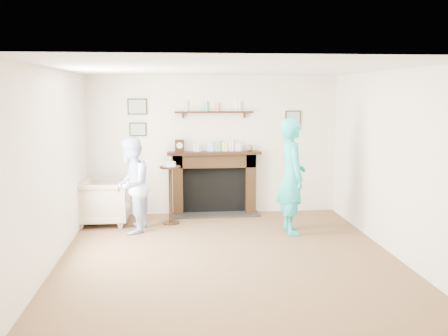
{
  "coord_description": "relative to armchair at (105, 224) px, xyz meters",
  "views": [
    {
      "loc": [
        -0.68,
        -6.46,
        2.2
      ],
      "look_at": [
        0.03,
        0.9,
        1.07
      ],
      "focal_mm": 40.0,
      "sensor_mm": 36.0,
      "label": 1
    }
  ],
  "objects": [
    {
      "name": "pedestal_table",
      "position": [
        1.12,
        -0.09,
        0.69
      ],
      "size": [
        0.35,
        0.35,
        1.12
      ],
      "color": "black",
      "rests_on": "ground"
    },
    {
      "name": "woman",
      "position": [
        3.01,
        -0.83,
        0.0
      ],
      "size": [
        0.46,
        0.68,
        1.8
      ],
      "primitive_type": "imported",
      "rotation": [
        0.0,
        0.0,
        1.62
      ],
      "color": "#20B2B5",
      "rests_on": "ground"
    },
    {
      "name": "room_shell",
      "position": [
        1.9,
        -1.19,
        1.62
      ],
      "size": [
        4.54,
        5.02,
        2.52
      ],
      "color": "#EDE6C9",
      "rests_on": "ground"
    },
    {
      "name": "ground",
      "position": [
        1.9,
        -1.89,
        0.0
      ],
      "size": [
        5.0,
        5.0,
        0.0
      ],
      "primitive_type": "plane",
      "color": "brown",
      "rests_on": "ground"
    },
    {
      "name": "armchair",
      "position": [
        0.0,
        0.0,
        0.0
      ],
      "size": [
        0.85,
        0.83,
        0.77
      ],
      "primitive_type": "imported",
      "rotation": [
        0.0,
        0.0,
        1.56
      ],
      "color": "#C2AE90",
      "rests_on": "ground"
    },
    {
      "name": "man",
      "position": [
        0.51,
        -0.56,
        0.0
      ],
      "size": [
        0.66,
        0.8,
        1.51
      ],
      "primitive_type": "imported",
      "rotation": [
        0.0,
        0.0,
        -1.7
      ],
      "color": "#AFC3DA",
      "rests_on": "ground"
    }
  ]
}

